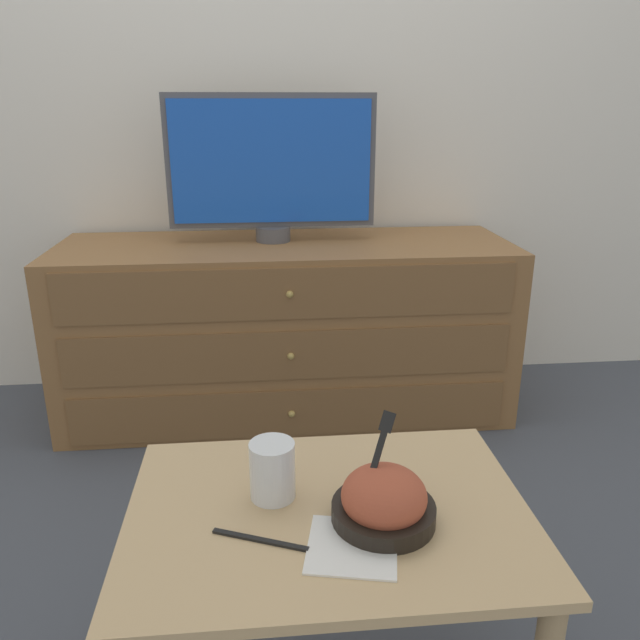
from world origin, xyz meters
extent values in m
plane|color=#474C56|center=(0.00, 0.00, 0.00)|extent=(12.00, 12.00, 0.00)
cube|color=white|center=(0.00, 0.03, 1.30)|extent=(12.00, 0.05, 2.60)
cube|color=olive|center=(0.07, -0.30, 0.33)|extent=(1.64, 0.55, 0.65)
cube|color=brown|center=(0.07, -0.58, 0.11)|extent=(1.51, 0.01, 0.17)
sphere|color=tan|center=(0.07, -0.59, 0.11)|extent=(0.02, 0.02, 0.02)
cube|color=brown|center=(0.07, -0.58, 0.33)|extent=(1.51, 0.01, 0.17)
sphere|color=tan|center=(0.07, -0.59, 0.33)|extent=(0.02, 0.02, 0.02)
cube|color=brown|center=(0.07, -0.58, 0.54)|extent=(1.51, 0.01, 0.17)
sphere|color=tan|center=(0.07, -0.59, 0.54)|extent=(0.02, 0.02, 0.02)
cylinder|color=#515156|center=(0.03, -0.26, 0.68)|extent=(0.13, 0.13, 0.05)
cube|color=#515156|center=(0.03, -0.25, 0.94)|extent=(0.74, 0.04, 0.46)
cube|color=blue|center=(0.03, -0.27, 0.94)|extent=(0.70, 0.01, 0.42)
cube|color=tan|center=(0.09, -1.58, 0.43)|extent=(0.73, 0.52, 0.02)
cylinder|color=tan|center=(-0.24, -1.36, 0.21)|extent=(0.04, 0.04, 0.42)
cylinder|color=tan|center=(0.42, -1.36, 0.21)|extent=(0.04, 0.04, 0.42)
cylinder|color=black|center=(0.18, -1.62, 0.45)|extent=(0.18, 0.18, 0.03)
ellipsoid|color=#AD4C33|center=(0.18, -1.62, 0.49)|extent=(0.15, 0.15, 0.10)
cube|color=black|center=(0.17, -1.61, 0.53)|extent=(0.07, 0.07, 0.15)
cube|color=black|center=(0.19, -1.58, 0.61)|extent=(0.03, 0.03, 0.03)
cylinder|color=beige|center=(-0.01, -1.53, 0.47)|extent=(0.08, 0.08, 0.07)
cylinder|color=white|center=(-0.01, -1.53, 0.49)|extent=(0.08, 0.08, 0.11)
cube|color=white|center=(0.12, -1.69, 0.44)|extent=(0.17, 0.17, 0.00)
cube|color=black|center=(-0.03, -1.66, 0.44)|extent=(0.16, 0.07, 0.01)
camera|label=1|loc=(-0.02, -2.53, 1.13)|focal=35.00mm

